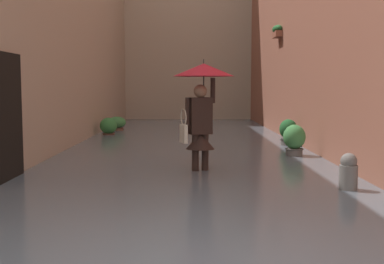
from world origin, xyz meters
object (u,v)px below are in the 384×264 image
potted_plant_far_left (294,143)px  potted_plant_near_left (288,135)px  person_wading (202,95)px  potted_plant_near_right (117,125)px  potted_plant_far_right (108,128)px  mooring_bollard (348,179)px

potted_plant_far_left → potted_plant_near_left: (-0.25, -1.91, -0.03)m
person_wading → potted_plant_near_right: person_wading is taller
potted_plant_far_left → potted_plant_far_right: (4.70, -4.57, -0.07)m
potted_plant_near_right → person_wading: bearing=108.5°
potted_plant_far_right → mooring_bollard: same height
potted_plant_near_right → potted_plant_far_left: (-4.67, 6.06, 0.10)m
potted_plant_near_right → potted_plant_near_left: size_ratio=0.79×
person_wading → potted_plant_near_left: size_ratio=2.50×
potted_plant_far_right → potted_plant_near_left: bearing=151.8°
potted_plant_far_right → person_wading: bearing=112.6°
potted_plant_far_left → potted_plant_near_left: size_ratio=1.01×
potted_plant_far_left → person_wading: bearing=43.0°
potted_plant_near_right → potted_plant_near_left: potted_plant_near_left is taller
potted_plant_near_right → potted_plant_near_left: 6.44m
potted_plant_near_right → potted_plant_far_right: size_ratio=0.92×
person_wading → potted_plant_near_right: size_ratio=3.17×
potted_plant_near_right → potted_plant_far_left: 7.65m
potted_plant_near_right → potted_plant_far_left: size_ratio=0.78×
potted_plant_near_right → mooring_bollard: size_ratio=0.92×
person_wading → potted_plant_far_right: size_ratio=2.92×
person_wading → potted_plant_near_right: 8.45m
potted_plant_near_right → potted_plant_near_left: (-4.92, 4.15, 0.07)m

